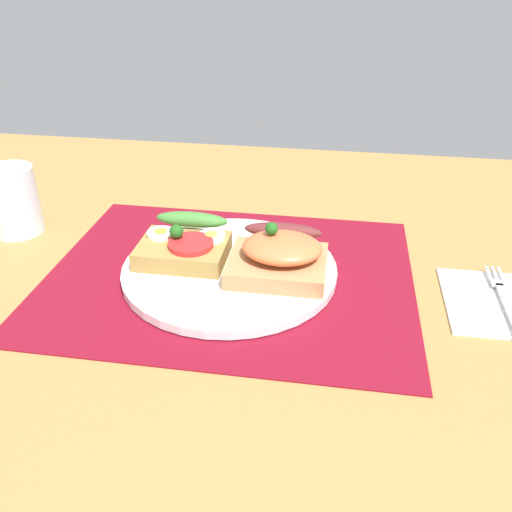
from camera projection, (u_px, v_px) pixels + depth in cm
name	position (u px, v px, depth cm)	size (l,w,h in cm)	color
ground_plane	(230.00, 287.00, 62.42)	(120.00, 90.00, 3.20)	#A3753E
placemat	(230.00, 274.00, 61.55)	(40.87, 32.37, 0.30)	maroon
plate	(230.00, 269.00, 61.22)	(24.06, 24.06, 1.03)	white
sandwich_egg_tomato	(185.00, 244.00, 62.05)	(9.88, 9.11, 4.27)	olive
sandwich_salmon	(280.00, 254.00, 59.02)	(10.51, 10.25, 5.72)	#B27F4F
fork	(504.00, 297.00, 56.60)	(1.62, 12.80, 0.32)	#B7B7BC
drinking_glass	(13.00, 201.00, 69.02)	(6.38, 6.38, 8.65)	silver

